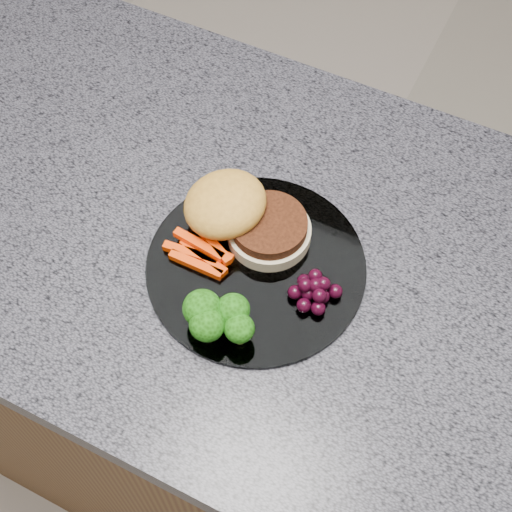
# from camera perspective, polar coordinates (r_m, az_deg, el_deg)

# --- Properties ---
(island_cabinet) EXTENTS (1.20, 0.60, 0.86)m
(island_cabinet) POSITION_cam_1_polar(r_m,az_deg,el_deg) (1.30, -2.81, -8.84)
(island_cabinet) COLOR brown
(island_cabinet) RESTS_ON ground
(countertop) EXTENTS (1.20, 0.60, 0.04)m
(countertop) POSITION_cam_1_polar(r_m,az_deg,el_deg) (0.90, -4.00, 2.29)
(countertop) COLOR #4F4E59
(countertop) RESTS_ON island_cabinet
(plate) EXTENTS (0.26, 0.26, 0.01)m
(plate) POSITION_cam_1_polar(r_m,az_deg,el_deg) (0.84, 0.00, -0.82)
(plate) COLOR white
(plate) RESTS_ON countertop
(burger) EXTENTS (0.17, 0.11, 0.06)m
(burger) POSITION_cam_1_polar(r_m,az_deg,el_deg) (0.85, -1.23, 3.28)
(burger) COLOR #CAB88E
(burger) RESTS_ON plate
(carrot_sticks) EXTENTS (0.09, 0.06, 0.02)m
(carrot_sticks) POSITION_cam_1_polar(r_m,az_deg,el_deg) (0.84, -4.38, 0.34)
(carrot_sticks) COLOR #F33C04
(carrot_sticks) RESTS_ON plate
(broccoli) EXTENTS (0.08, 0.07, 0.05)m
(broccoli) POSITION_cam_1_polar(r_m,az_deg,el_deg) (0.77, -3.17, -4.86)
(broccoli) COLOR olive
(broccoli) RESTS_ON plate
(grape_bunch) EXTENTS (0.06, 0.05, 0.03)m
(grape_bunch) POSITION_cam_1_polar(r_m,az_deg,el_deg) (0.81, 4.69, -2.78)
(grape_bunch) COLOR black
(grape_bunch) RESTS_ON plate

